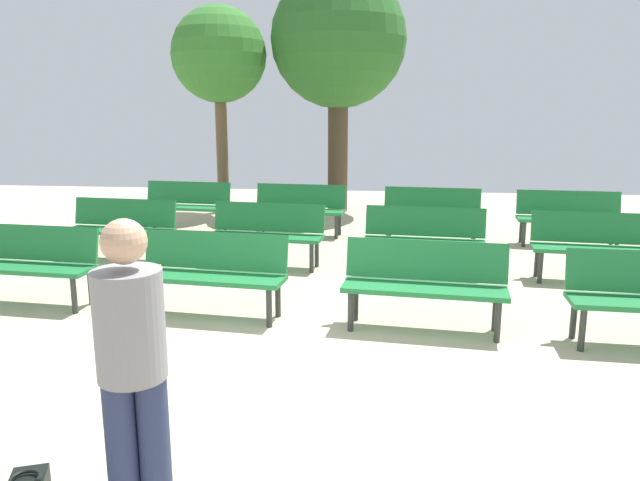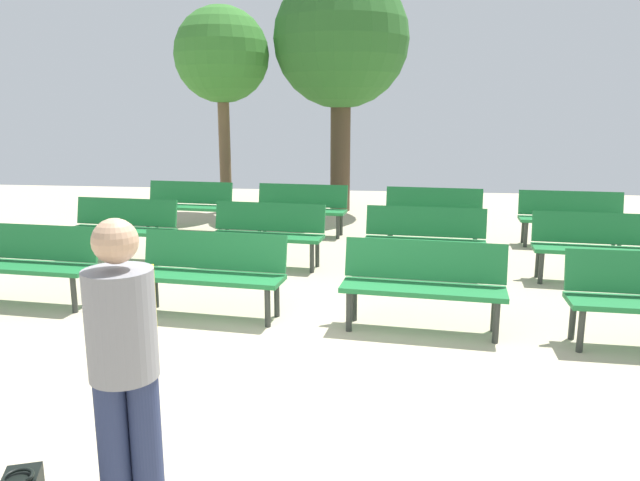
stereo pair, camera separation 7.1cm
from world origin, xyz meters
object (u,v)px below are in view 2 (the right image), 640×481
Objects in this scene: bench_r0_c0 at (28,259)px; bench_r2_c3 at (571,215)px; bench_r0_c1 at (211,269)px; tree_0 at (341,42)px; bench_r1_c2 at (425,236)px; tree_1 at (222,57)px; bench_r1_c0 at (123,225)px; visitor_with_backpack at (125,357)px; bench_r0_c2 at (423,280)px; bench_r2_c1 at (301,206)px; bench_r2_c2 at (433,211)px; bench_r1_c3 at (599,243)px; bench_r1_c1 at (267,230)px; bench_r2_c0 at (188,203)px.

bench_r0_c0 is 7.87m from bench_r2_c3.
bench_r0_c1 is 0.33× the size of tree_0.
tree_1 is at bearing 136.49° from bench_r1_c2.
bench_r2_c3 is at bearing 43.89° from bench_r1_c2.
visitor_with_backpack reaches higher than bench_r1_c0.
bench_r0_c1 is 2.22m from bench_r0_c2.
bench_r2_c1 is 1.00× the size of bench_r2_c2.
bench_r2_c2 is (4.72, 3.97, 0.00)m from bench_r0_c0.
bench_r1_c3 is at bearing -37.09° from tree_1.
bench_r2_c1 is at bearing -47.94° from tree_1.
bench_r0_c0 is 0.99× the size of visitor_with_backpack.
bench_r0_c0 is at bearing -134.33° from bench_r1_c1.
bench_r2_c3 is at bearing -137.79° from visitor_with_backpack.
bench_r1_c0 is 1.00× the size of bench_r2_c3.
bench_r1_c1 and bench_r2_c0 have the same top height.
bench_r1_c1 is 2.21m from bench_r2_c1.
bench_r2_c1 is at bearing 91.69° from bench_r0_c1.
tree_0 is at bearing 11.15° from tree_1.
bench_r2_c0 is (-4.15, 2.44, 0.00)m from bench_r1_c2.
bench_r1_c0 is at bearing -161.86° from bench_r2_c3.
bench_r0_c2 is 1.01× the size of bench_r2_c3.
tree_1 is (-6.42, 2.55, 2.72)m from bench_r2_c3.
bench_r2_c0 is at bearing 154.14° from bench_r1_c2.
bench_r1_c1 is 5.50m from tree_1.
bench_r1_c0 is 6.16m from visitor_with_backpack.
bench_r0_c0 is at bearing -152.79° from bench_r1_c2.
bench_r0_c0 and bench_r1_c0 have the same top height.
bench_r2_c0 is 1.00× the size of bench_r2_c2.
bench_r2_c0 is at bearing 117.63° from bench_r0_c1.
bench_r2_c3 is (4.71, 3.97, 0.00)m from bench_r0_c1.
bench_r2_c0 is 0.33× the size of tree_0.
visitor_with_backpack is (-0.09, -10.27, -2.60)m from tree_0.
bench_r0_c2 is (4.39, -0.29, 0.00)m from bench_r0_c0.
tree_0 is (0.43, 2.68, 3.03)m from bench_r2_c1.
bench_r0_c1 is 1.01× the size of bench_r2_c3.
bench_r1_c3 is 0.99× the size of visitor_with_backpack.
bench_r1_c0 and bench_r1_c1 have the same top height.
bench_r1_c1 and bench_r2_c2 have the same top height.
tree_1 is at bearing -94.97° from visitor_with_backpack.
bench_r1_c2 is (4.49, 1.87, 0.00)m from bench_r0_c0.
bench_r1_c1 is (2.32, 1.96, 0.00)m from bench_r0_c0.
bench_r0_c1 and bench_r1_c0 have the same top height.
tree_1 is at bearing 147.90° from bench_r1_c3.
bench_r1_c3 and bench_r2_c2 have the same top height.
bench_r0_c1 is 1.00× the size of bench_r2_c0.
bench_r2_c2 is at bearing 0.65° from bench_r2_c0.
visitor_with_backpack reaches higher than bench_r0_c1.
visitor_with_backpack reaches higher than bench_r1_c1.
bench_r2_c0 is at bearing -179.30° from bench_r2_c2.
bench_r0_c2 and bench_r1_c3 have the same top height.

